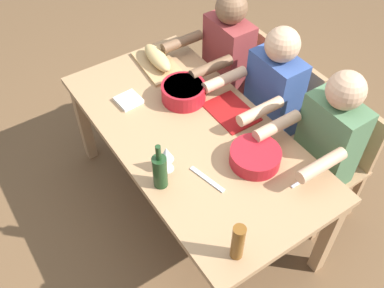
% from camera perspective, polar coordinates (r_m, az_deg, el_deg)
% --- Properties ---
extents(ground_plane, '(8.00, 8.00, 0.00)m').
position_cam_1_polar(ground_plane, '(3.11, -0.00, -7.86)').
color(ground_plane, brown).
extents(dining_table, '(1.76, 0.89, 0.74)m').
position_cam_1_polar(dining_table, '(2.60, -0.00, 0.37)').
color(dining_table, '#A87F56').
rests_on(dining_table, ground_plane).
extents(chair_near_right, '(0.40, 0.40, 0.85)m').
position_cam_1_polar(chair_near_right, '(3.34, 6.41, 8.82)').
color(chair_near_right, '#A87F56').
rests_on(chair_near_right, ground_plane).
extents(diner_near_right, '(0.41, 0.53, 1.20)m').
position_cam_1_polar(diner_near_right, '(3.12, 4.04, 10.76)').
color(diner_near_right, '#2D2D38').
rests_on(diner_near_right, ground_plane).
extents(chair_near_center, '(0.40, 0.40, 0.85)m').
position_cam_1_polar(chair_near_center, '(3.08, 11.96, 4.02)').
color(chair_near_center, '#A87F56').
rests_on(chair_near_center, ground_plane).
extents(diner_near_center, '(0.41, 0.53, 1.20)m').
position_cam_1_polar(diner_near_center, '(2.84, 9.89, 5.78)').
color(diner_near_center, '#2D2D38').
rests_on(diner_near_center, ground_plane).
extents(chair_near_left, '(0.40, 0.40, 0.85)m').
position_cam_1_polar(chair_near_left, '(2.89, 18.31, -1.59)').
color(chair_near_left, '#A87F56').
rests_on(chair_near_left, ground_plane).
extents(diner_near_left, '(0.41, 0.53, 1.20)m').
position_cam_1_polar(diner_near_left, '(2.62, 16.71, -0.22)').
color(diner_near_left, '#2D2D38').
rests_on(diner_near_left, ground_plane).
extents(serving_bowl_greens, '(0.27, 0.27, 0.11)m').
position_cam_1_polar(serving_bowl_greens, '(2.70, -1.11, 6.90)').
color(serving_bowl_greens, '#B21923').
rests_on(serving_bowl_greens, dining_table).
extents(serving_bowl_pasta, '(0.28, 0.28, 0.09)m').
position_cam_1_polar(serving_bowl_pasta, '(2.36, 8.24, -1.54)').
color(serving_bowl_pasta, '#B21923').
rests_on(serving_bowl_pasta, dining_table).
extents(cutting_board, '(0.42, 0.25, 0.02)m').
position_cam_1_polar(cutting_board, '(3.00, -4.48, 10.30)').
color(cutting_board, tan).
rests_on(cutting_board, dining_table).
extents(bread_loaf, '(0.33, 0.14, 0.09)m').
position_cam_1_polar(bread_loaf, '(2.97, -4.54, 11.15)').
color(bread_loaf, tan).
rests_on(bread_loaf, cutting_board).
extents(wine_bottle, '(0.08, 0.08, 0.29)m').
position_cam_1_polar(wine_bottle, '(2.20, -4.21, -3.49)').
color(wine_bottle, '#193819').
rests_on(wine_bottle, dining_table).
extents(beer_bottle, '(0.06, 0.06, 0.22)m').
position_cam_1_polar(beer_bottle, '(1.98, 6.00, -12.62)').
color(beer_bottle, brown).
rests_on(beer_bottle, dining_table).
extents(wine_glass, '(0.08, 0.08, 0.17)m').
position_cam_1_polar(wine_glass, '(2.26, -3.36, -1.38)').
color(wine_glass, silver).
rests_on(wine_glass, dining_table).
extents(placemat_near_center, '(0.32, 0.23, 0.01)m').
position_cam_1_polar(placemat_near_center, '(2.65, 5.14, 4.20)').
color(placemat_near_center, maroon).
rests_on(placemat_near_center, dining_table).
extents(fork_near_left, '(0.02, 0.17, 0.01)m').
position_cam_1_polar(fork_near_left, '(2.37, 14.34, -4.53)').
color(fork_near_left, silver).
rests_on(fork_near_left, dining_table).
extents(carving_knife, '(0.23, 0.07, 0.01)m').
position_cam_1_polar(carving_knife, '(2.30, 2.00, -4.61)').
color(carving_knife, silver).
rests_on(carving_knife, dining_table).
extents(napkin_stack, '(0.15, 0.15, 0.02)m').
position_cam_1_polar(napkin_stack, '(2.74, -8.27, 5.66)').
color(napkin_stack, white).
rests_on(napkin_stack, dining_table).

